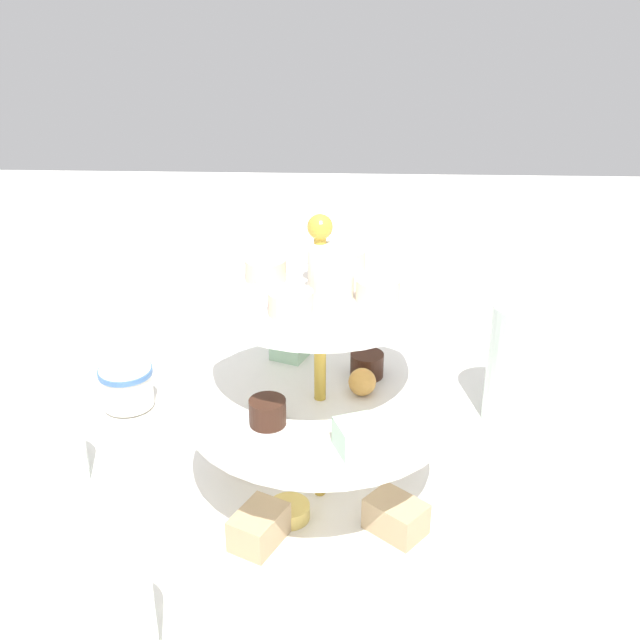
% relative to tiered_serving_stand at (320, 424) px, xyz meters
% --- Properties ---
extents(ground_plane, '(2.40, 2.40, 0.00)m').
position_rel_tiered_serving_stand_xyz_m(ground_plane, '(-0.00, -0.00, -0.08)').
color(ground_plane, silver).
extents(tiered_serving_stand, '(0.28, 0.28, 0.27)m').
position_rel_tiered_serving_stand_xyz_m(tiered_serving_stand, '(0.00, 0.00, 0.00)').
color(tiered_serving_stand, white).
rests_on(tiered_serving_stand, ground_plane).
extents(water_glass_tall_right, '(0.07, 0.07, 0.13)m').
position_rel_tiered_serving_stand_xyz_m(water_glass_tall_right, '(-0.15, 0.20, -0.02)').
color(water_glass_tall_right, silver).
rests_on(water_glass_tall_right, ground_plane).
extents(water_glass_short_left, '(0.06, 0.06, 0.07)m').
position_rel_tiered_serving_stand_xyz_m(water_glass_short_left, '(-0.02, -0.25, -0.05)').
color(water_glass_short_left, silver).
rests_on(water_glass_short_left, ground_plane).
extents(teacup_with_saucer, '(0.09, 0.09, 0.05)m').
position_rel_tiered_serving_stand_xyz_m(teacup_with_saucer, '(-0.15, -0.22, -0.06)').
color(teacup_with_saucer, white).
rests_on(teacup_with_saucer, ground_plane).
extents(butter_knife_right, '(0.03, 0.17, 0.00)m').
position_rel_tiered_serving_stand_xyz_m(butter_knife_right, '(-0.30, -0.05, -0.08)').
color(butter_knife_right, silver).
rests_on(butter_knife_right, ground_plane).
extents(water_glass_mid_back, '(0.06, 0.06, 0.09)m').
position_rel_tiered_serving_stand_xyz_m(water_glass_mid_back, '(0.18, -0.14, -0.04)').
color(water_glass_mid_back, silver).
rests_on(water_glass_mid_back, ground_plane).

